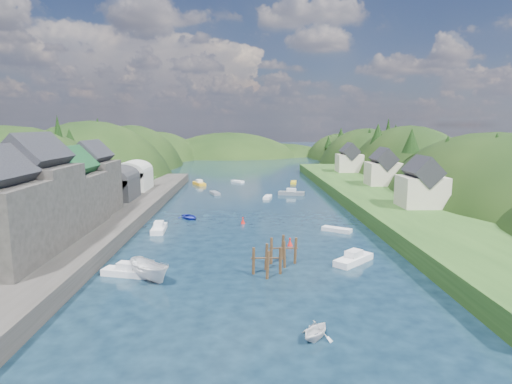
{
  "coord_description": "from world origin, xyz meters",
  "views": [
    {
      "loc": [
        -2.0,
        -46.36,
        15.69
      ],
      "look_at": [
        0.0,
        28.0,
        4.0
      ],
      "focal_mm": 30.0,
      "sensor_mm": 36.0,
      "label": 1
    }
  ],
  "objects_px": {
    "piling_cluster_far": "(283,253)",
    "channel_buoy_near": "(290,242)",
    "piling_cluster_near": "(267,263)",
    "channel_buoy_far": "(243,221)"
  },
  "relations": [
    {
      "from": "piling_cluster_far",
      "to": "piling_cluster_near",
      "type": "bearing_deg",
      "value": -120.92
    },
    {
      "from": "piling_cluster_far",
      "to": "channel_buoy_far",
      "type": "bearing_deg",
      "value": 102.99
    },
    {
      "from": "piling_cluster_far",
      "to": "channel_buoy_near",
      "type": "relative_size",
      "value": 3.32
    },
    {
      "from": "piling_cluster_near",
      "to": "piling_cluster_far",
      "type": "distance_m",
      "value": 4.0
    },
    {
      "from": "piling_cluster_near",
      "to": "channel_buoy_far",
      "type": "distance_m",
      "value": 23.85
    },
    {
      "from": "piling_cluster_far",
      "to": "channel_buoy_near",
      "type": "distance_m",
      "value": 7.43
    },
    {
      "from": "piling_cluster_far",
      "to": "channel_buoy_near",
      "type": "bearing_deg",
      "value": 77.96
    },
    {
      "from": "piling_cluster_far",
      "to": "channel_buoy_far",
      "type": "xyz_separation_m",
      "value": [
        -4.68,
        20.27,
        -0.78
      ]
    },
    {
      "from": "piling_cluster_near",
      "to": "channel_buoy_far",
      "type": "xyz_separation_m",
      "value": [
        -2.62,
        23.69,
        -0.74
      ]
    },
    {
      "from": "piling_cluster_near",
      "to": "piling_cluster_far",
      "type": "bearing_deg",
      "value": 59.08
    }
  ]
}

